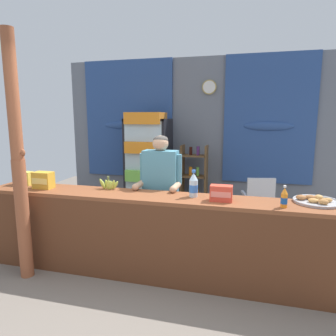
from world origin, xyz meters
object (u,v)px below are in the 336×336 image
(pastry_tray, at_px, (316,201))
(drink_fridge, at_px, (148,159))
(soda_bottle_water, at_px, (194,185))
(soda_bottle_orange_soda, at_px, (284,198))
(shopkeeper, at_px, (160,182))
(banana_bunch, at_px, (108,184))
(plastic_lawn_chair, at_px, (258,200))
(bottle_shelf_rack, at_px, (194,178))
(snack_box_choco_powder, at_px, (43,180))
(stall_counter, at_px, (151,230))
(snack_box_instant_noodle, at_px, (23,178))
(snack_box_crackers, at_px, (221,193))
(timber_post, at_px, (18,165))

(pastry_tray, bearing_deg, drink_fridge, 140.66)
(soda_bottle_water, relative_size, soda_bottle_orange_soda, 1.37)
(shopkeeper, relative_size, banana_bunch, 5.82)
(drink_fridge, bearing_deg, plastic_lawn_chair, -11.10)
(bottle_shelf_rack, relative_size, snack_box_choco_powder, 5.55)
(shopkeeper, xyz_separation_m, soda_bottle_orange_soda, (1.36, -0.54, 0.04))
(pastry_tray, xyz_separation_m, banana_bunch, (-2.24, 0.00, 0.03))
(stall_counter, height_order, snack_box_instant_noodle, snack_box_instant_noodle)
(soda_bottle_orange_soda, xyz_separation_m, snack_box_choco_powder, (-2.68, 0.09, 0.01))
(snack_box_choco_powder, relative_size, snack_box_crackers, 1.03)
(banana_bunch, bearing_deg, snack_box_choco_powder, -168.64)
(plastic_lawn_chair, height_order, banana_bunch, banana_bunch)
(shopkeeper, bearing_deg, bottle_shelf_rack, 87.17)
(timber_post, relative_size, bottle_shelf_rack, 2.09)
(bottle_shelf_rack, height_order, snack_box_crackers, bottle_shelf_rack)
(drink_fridge, distance_m, pastry_tray, 3.11)
(stall_counter, distance_m, shopkeeper, 0.68)
(timber_post, xyz_separation_m, pastry_tray, (3.02, 0.51, -0.32))
(drink_fridge, distance_m, snack_box_instant_noodle, 2.24)
(soda_bottle_orange_soda, bearing_deg, snack_box_choco_powder, 177.98)
(plastic_lawn_chair, distance_m, snack_box_crackers, 1.89)
(timber_post, distance_m, snack_box_crackers, 2.15)
(stall_counter, distance_m, snack_box_choco_powder, 1.45)
(drink_fridge, xyz_separation_m, pastry_tray, (2.40, -1.97, -0.07))
(bottle_shelf_rack, xyz_separation_m, soda_bottle_orange_soda, (1.26, -2.43, 0.36))
(soda_bottle_water, bearing_deg, stall_counter, -158.21)
(stall_counter, relative_size, timber_post, 1.52)
(bottle_shelf_rack, height_order, banana_bunch, bottle_shelf_rack)
(bottle_shelf_rack, distance_m, snack_box_crackers, 2.48)
(plastic_lawn_chair, xyz_separation_m, banana_bunch, (-1.77, -1.59, 0.49))
(bottle_shelf_rack, xyz_separation_m, plastic_lawn_chair, (1.12, -0.59, -0.17))
(snack_box_choco_powder, distance_m, pastry_tray, 3.01)
(snack_box_choco_powder, bearing_deg, plastic_lawn_chair, 34.49)
(snack_box_choco_powder, bearing_deg, soda_bottle_water, 2.32)
(stall_counter, height_order, drink_fridge, drink_fridge)
(stall_counter, bearing_deg, shopkeeper, 95.61)
(soda_bottle_orange_soda, distance_m, snack_box_crackers, 0.59)
(bottle_shelf_rack, height_order, soda_bottle_water, bottle_shelf_rack)
(plastic_lawn_chair, relative_size, soda_bottle_water, 2.96)
(pastry_tray, bearing_deg, snack_box_instant_noodle, -179.08)
(snack_box_instant_noodle, bearing_deg, drink_fridge, 64.44)
(snack_box_instant_noodle, distance_m, snack_box_choco_powder, 0.37)
(drink_fridge, relative_size, snack_box_choco_powder, 8.11)
(stall_counter, height_order, shopkeeper, shopkeeper)
(soda_bottle_water, relative_size, snack_box_choco_powder, 1.28)
(stall_counter, bearing_deg, drink_fridge, 109.12)
(soda_bottle_orange_soda, distance_m, banana_bunch, 1.93)
(plastic_lawn_chair, distance_m, banana_bunch, 2.42)
(snack_box_crackers, bearing_deg, stall_counter, -174.12)
(plastic_lawn_chair, height_order, snack_box_crackers, snack_box_crackers)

